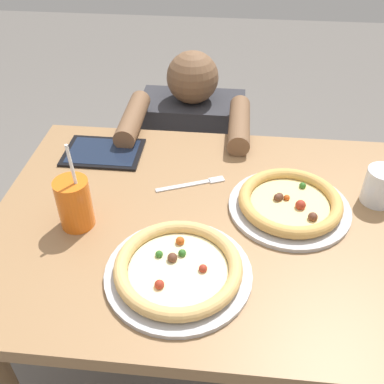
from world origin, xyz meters
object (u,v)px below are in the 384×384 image
water_cup_clear (381,186)px  pizza_far (290,203)px  fork (194,184)px  diner_seated (192,172)px  pizza_near (178,269)px  tablet (103,152)px  drink_cup_colored (74,203)px

water_cup_clear → pizza_far: bearing=-165.9°
water_cup_clear → fork: size_ratio=0.52×
pizza_far → diner_seated: diner_seated is taller
pizza_near → pizza_far: (0.26, 0.26, 0.00)m
tablet → diner_seated: bearing=58.0°
fork → tablet: (-0.30, 0.13, 0.00)m
drink_cup_colored → water_cup_clear: (0.78, 0.17, -0.02)m
drink_cup_colored → diner_seated: bearing=72.6°
pizza_far → tablet: (-0.56, 0.21, -0.02)m
drink_cup_colored → diner_seated: (0.22, 0.71, -0.40)m
water_cup_clear → diner_seated: (-0.56, 0.54, -0.39)m
fork → diner_seated: bearing=96.4°
water_cup_clear → tablet: 0.81m
water_cup_clear → pizza_near: bearing=-147.9°
water_cup_clear → tablet: water_cup_clear is taller
pizza_far → fork: (-0.26, 0.08, -0.02)m
pizza_far → tablet: size_ratio=1.34×
diner_seated → pizza_far: bearing=-61.7°
pizza_near → fork: 0.34m
drink_cup_colored → water_cup_clear: bearing=12.4°
diner_seated → fork: bearing=-83.6°
fork → tablet: size_ratio=0.81×
water_cup_clear → diner_seated: 0.86m
pizza_near → diner_seated: 0.92m
pizza_near → pizza_far: size_ratio=1.04×
pizza_far → diner_seated: bearing=118.3°
pizza_near → pizza_far: same height
fork → tablet: bearing=156.8°
pizza_far → drink_cup_colored: bearing=-168.3°
pizza_near → fork: bearing=89.6°
drink_cup_colored → tablet: size_ratio=0.99×
diner_seated → pizza_near: bearing=-86.3°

